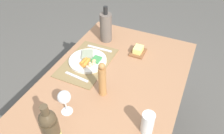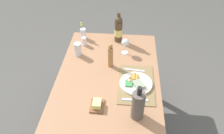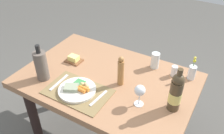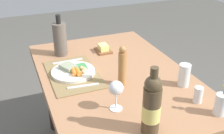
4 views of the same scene
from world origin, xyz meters
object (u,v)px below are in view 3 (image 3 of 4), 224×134
at_px(knife, 99,98).
at_px(butter_dish, 74,59).
at_px(wine_bottle, 176,93).
at_px(salt_shaker, 174,71).
at_px(dinner_plate, 77,89).
at_px(flower_vase, 192,72).
at_px(fork, 59,82).
at_px(dining_table, 107,88).
at_px(water_tumbler, 155,61).
at_px(wine_glass, 140,91).
at_px(pepper_mill, 121,71).
at_px(cooler_bottle, 41,65).

bearing_deg(knife, butter_dish, 152.62).
xyz_separation_m(wine_bottle, salt_shaker, (-0.11, 0.33, -0.09)).
xyz_separation_m(dinner_plate, knife, (0.17, 0.01, -0.01)).
bearing_deg(butter_dish, flower_vase, 16.29).
distance_m(wine_bottle, flower_vase, 0.37).
bearing_deg(wine_bottle, fork, -167.63).
height_order(dining_table, water_tumbler, water_tumbler).
relative_size(knife, wine_glass, 1.14).
height_order(pepper_mill, salt_shaker, pepper_mill).
distance_m(fork, flower_vase, 0.98).
bearing_deg(pepper_mill, cooler_bottle, -156.33).
height_order(pepper_mill, flower_vase, pepper_mill).
bearing_deg(wine_glass, knife, -159.86).
distance_m(dining_table, pepper_mill, 0.25).
relative_size(pepper_mill, cooler_bottle, 0.82).
xyz_separation_m(dining_table, cooler_bottle, (-0.41, -0.24, 0.22)).
height_order(dinner_plate, pepper_mill, pepper_mill).
relative_size(fork, butter_dish, 1.53).
distance_m(dining_table, salt_shaker, 0.53).
distance_m(salt_shaker, cooler_bottle, 0.98).
relative_size(dining_table, butter_dish, 9.97).
bearing_deg(pepper_mill, flower_vase, 36.99).
bearing_deg(butter_dish, salt_shaker, 16.57).
bearing_deg(cooler_bottle, salt_shaker, 32.04).
distance_m(water_tumbler, wine_glass, 0.45).
distance_m(pepper_mill, salt_shaker, 0.42).
relative_size(dining_table, fork, 6.51).
xyz_separation_m(wine_bottle, flower_vase, (0.02, 0.36, -0.07)).
relative_size(fork, cooler_bottle, 0.70).
xyz_separation_m(fork, knife, (0.34, 0.01, 0.00)).
relative_size(pepper_mill, wine_glass, 1.51).
bearing_deg(dinner_plate, wine_glass, 13.68).
distance_m(dining_table, fork, 0.37).
relative_size(dinner_plate, wine_glass, 1.70).
height_order(dinner_plate, cooler_bottle, cooler_bottle).
height_order(dining_table, fork, fork).
xyz_separation_m(dining_table, salt_shaker, (0.42, 0.28, 0.15)).
relative_size(water_tumbler, wine_bottle, 0.41).
distance_m(dinner_plate, wine_bottle, 0.66).
xyz_separation_m(knife, wine_bottle, (0.46, 0.17, 0.13)).
distance_m(knife, water_tumbler, 0.56).
relative_size(flower_vase, wine_glass, 1.21).
bearing_deg(salt_shaker, pepper_mill, -136.36).
relative_size(fork, salt_shaker, 2.33).
relative_size(wine_bottle, wine_glass, 2.01).
bearing_deg(wine_bottle, dining_table, 174.22).
relative_size(wine_bottle, flower_vase, 1.66).
bearing_deg(wine_glass, salt_shaker, 76.38).
height_order(fork, flower_vase, flower_vase).
distance_m(water_tumbler, cooler_bottle, 0.86).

